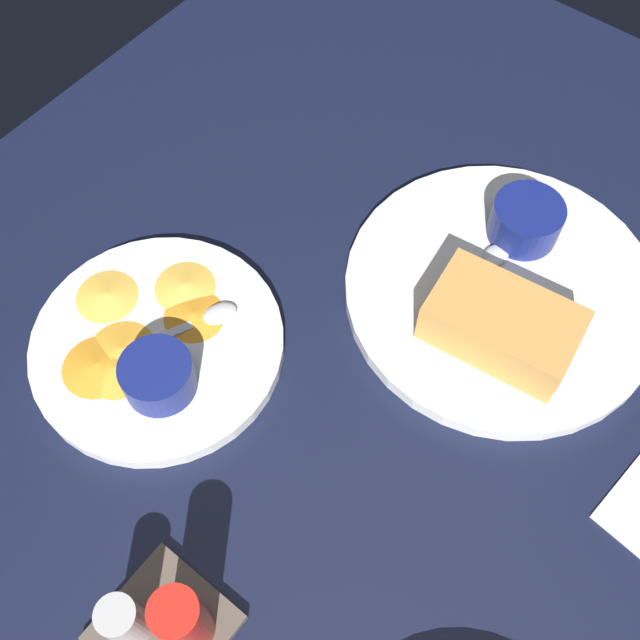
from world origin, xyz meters
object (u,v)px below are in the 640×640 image
at_px(spoon_by_gravy_ramekin, 207,319).
at_px(condiment_caddy, 163,623).
at_px(sandwich_half_near, 502,324).
at_px(ramekin_dark_sauce, 526,220).
at_px(plate_chips_companion, 158,345).
at_px(plate_sandwich_main, 501,291).
at_px(spoon_by_dark_ramekin, 487,264).
at_px(ramekin_light_gravy, 158,375).

height_order(spoon_by_gravy_ramekin, condiment_caddy, condiment_caddy).
distance_m(sandwich_half_near, spoon_by_gravy_ramekin, 0.27).
distance_m(spoon_by_gravy_ramekin, condiment_caddy, 0.26).
xyz_separation_m(ramekin_dark_sauce, plate_chips_companion, (0.20, 0.31, -0.03)).
distance_m(plate_sandwich_main, condiment_caddy, 0.42).
bearing_deg(plate_chips_companion, spoon_by_dark_ramekin, -127.27).
xyz_separation_m(plate_sandwich_main, ramekin_dark_sauce, (0.02, -0.06, 0.03)).
height_order(spoon_by_dark_ramekin, ramekin_light_gravy, ramekin_light_gravy).
xyz_separation_m(plate_sandwich_main, ramekin_light_gravy, (0.18, 0.27, 0.03)).
distance_m(plate_chips_companion, spoon_by_gravy_ramekin, 0.05).
bearing_deg(plate_sandwich_main, sandwich_half_near, 114.89).
height_order(ramekin_dark_sauce, spoon_by_gravy_ramekin, ramekin_dark_sauce).
relative_size(spoon_by_dark_ramekin, condiment_caddy, 1.05).
bearing_deg(plate_sandwich_main, condiment_caddy, 84.37).
distance_m(ramekin_dark_sauce, plate_chips_companion, 0.37).
bearing_deg(ramekin_dark_sauce, spoon_by_dark_ramekin, 83.64).
relative_size(plate_sandwich_main, ramekin_light_gravy, 4.69).
relative_size(plate_sandwich_main, spoon_by_dark_ramekin, 3.00).
relative_size(spoon_by_dark_ramekin, plate_chips_companion, 0.43).
distance_m(sandwich_half_near, ramekin_dark_sauce, 0.12).
xyz_separation_m(ramekin_dark_sauce, ramekin_light_gravy, (0.16, 0.34, -0.00)).
distance_m(ramekin_light_gravy, condiment_caddy, 0.20).
bearing_deg(sandwich_half_near, plate_sandwich_main, -65.11).
distance_m(plate_sandwich_main, ramekin_light_gravy, 0.33).
relative_size(spoon_by_gravy_ramekin, condiment_caddy, 0.99).
bearing_deg(sandwich_half_near, condiment_caddy, 79.89).
bearing_deg(spoon_by_dark_ramekin, ramekin_dark_sauce, -96.36).
xyz_separation_m(ramekin_dark_sauce, spoon_by_dark_ramekin, (0.01, 0.05, -0.02)).
bearing_deg(sandwich_half_near, plate_chips_companion, 38.54).
relative_size(ramekin_dark_sauce, spoon_by_dark_ramekin, 0.69).
bearing_deg(plate_sandwich_main, spoon_by_gravy_ramekin, 45.75).
height_order(ramekin_light_gravy, condiment_caddy, condiment_caddy).
distance_m(plate_sandwich_main, plate_chips_companion, 0.33).
relative_size(plate_chips_companion, ramekin_light_gravy, 3.63).
distance_m(ramekin_dark_sauce, spoon_by_dark_ramekin, 0.06).
height_order(ramekin_dark_sauce, plate_chips_companion, ramekin_dark_sauce).
bearing_deg(condiment_caddy, plate_sandwich_main, -95.63).
bearing_deg(condiment_caddy, sandwich_half_near, -100.11).
bearing_deg(plate_chips_companion, sandwich_half_near, -141.46).
relative_size(plate_sandwich_main, spoon_by_gravy_ramekin, 3.17).
bearing_deg(plate_chips_companion, ramekin_dark_sauce, -122.86).
xyz_separation_m(ramekin_light_gravy, condiment_caddy, (-0.14, 0.14, -0.00)).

